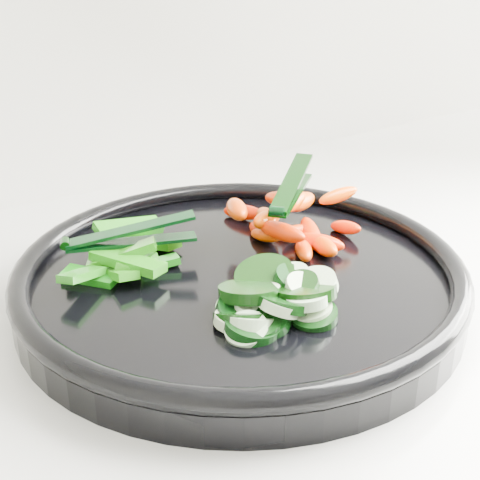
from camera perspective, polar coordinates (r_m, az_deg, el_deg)
veggie_tray at (r=0.56m, az=0.00°, el=-3.21°), size 0.47×0.47×0.04m
cucumber_pile at (r=0.50m, az=2.57°, el=-5.42°), size 0.12×0.11×0.04m
carrot_pile at (r=0.61m, az=4.08°, el=1.57°), size 0.14×0.15×0.05m
pepper_pile at (r=0.57m, az=-9.76°, el=-1.46°), size 0.13×0.11×0.04m
tong_carrot at (r=0.60m, az=4.36°, el=4.34°), size 0.10×0.08×0.02m
tong_pepper at (r=0.57m, az=-9.62°, el=0.31°), size 0.11×0.06×0.02m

